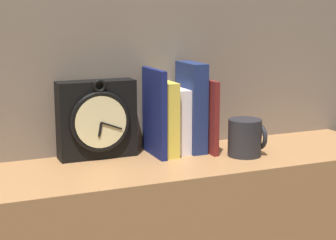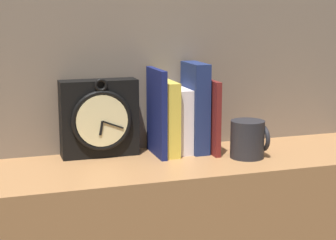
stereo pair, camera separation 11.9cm
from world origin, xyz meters
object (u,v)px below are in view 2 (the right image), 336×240
at_px(book_slot2_white, 180,120).
at_px(mug, 248,139).
at_px(clock, 99,118).
at_px(book_slot3_navy, 195,107).
at_px(book_slot0_navy, 157,112).
at_px(book_slot1_yellow, 166,118).
at_px(book_slot4_maroon, 208,116).

xyz_separation_m(book_slot2_white, mug, (0.15, -0.11, -0.04)).
height_order(clock, book_slot3_navy, book_slot3_navy).
height_order(book_slot0_navy, book_slot1_yellow, book_slot0_navy).
bearing_deg(book_slot3_navy, book_slot0_navy, -175.75).
height_order(book_slot0_navy, book_slot3_navy, book_slot3_navy).
height_order(book_slot2_white, book_slot4_maroon, book_slot4_maroon).
xyz_separation_m(book_slot0_navy, book_slot3_navy, (0.11, 0.01, 0.01)).
bearing_deg(clock, book_slot0_navy, -13.05).
distance_m(clock, mug, 0.39).
relative_size(book_slot1_yellow, book_slot4_maroon, 0.99).
bearing_deg(book_slot4_maroon, book_slot1_yellow, 175.17).
height_order(book_slot2_white, mug, book_slot2_white).
relative_size(book_slot2_white, book_slot3_navy, 0.72).
xyz_separation_m(clock, book_slot2_white, (0.22, -0.02, -0.01)).
distance_m(book_slot1_yellow, mug, 0.22).
relative_size(book_slot3_navy, mug, 2.46).
relative_size(book_slot0_navy, book_slot3_navy, 0.95).
height_order(book_slot1_yellow, book_slot4_maroon, book_slot4_maroon).
bearing_deg(book_slot1_yellow, book_slot0_navy, -170.77).
height_order(clock, book_slot0_navy, book_slot0_navy).
bearing_deg(mug, book_slot3_navy, 135.00).
bearing_deg(book_slot2_white, book_slot4_maroon, -14.57).
relative_size(book_slot0_navy, mug, 2.34).
bearing_deg(clock, book_slot1_yellow, -9.61).
xyz_separation_m(book_slot2_white, book_slot4_maroon, (0.07, -0.02, 0.01)).
distance_m(book_slot3_navy, book_slot4_maroon, 0.04).
xyz_separation_m(book_slot0_navy, book_slot1_yellow, (0.03, 0.00, -0.02)).
xyz_separation_m(book_slot3_navy, mug, (0.11, -0.11, -0.07)).
xyz_separation_m(book_slot1_yellow, mug, (0.19, -0.10, -0.05)).
height_order(book_slot1_yellow, book_slot2_white, book_slot1_yellow).
height_order(book_slot2_white, book_slot3_navy, book_slot3_navy).
bearing_deg(book_slot0_navy, mug, -24.46).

